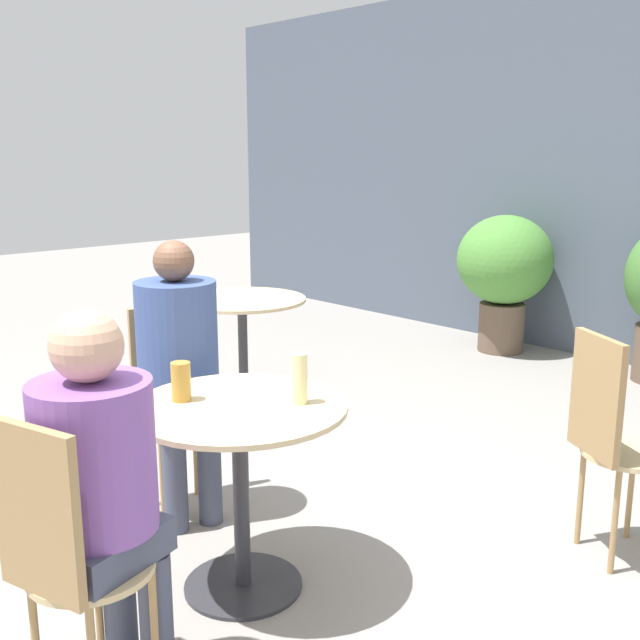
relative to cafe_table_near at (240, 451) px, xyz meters
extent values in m
plane|color=gray|center=(-0.13, -0.03, -0.55)|extent=(20.00, 20.00, 0.00)
cylinder|color=#2D2D33|center=(0.00, 0.00, -0.54)|extent=(0.45, 0.45, 0.01)
cylinder|color=#2D2D33|center=(0.00, 0.00, -0.19)|extent=(0.06, 0.06, 0.69)
cylinder|color=#CCB284|center=(0.00, 0.00, 0.17)|extent=(0.79, 0.79, 0.02)
cylinder|color=#2D2D33|center=(-1.60, 1.23, -0.54)|extent=(0.45, 0.45, 0.01)
cylinder|color=#2D2D33|center=(-1.60, 1.23, -0.19)|extent=(0.06, 0.06, 0.69)
cylinder|color=#CCB284|center=(-1.60, 1.23, 0.17)|extent=(0.80, 0.80, 0.02)
cylinder|color=tan|center=(-0.69, 0.17, -0.11)|extent=(0.36, 0.36, 0.02)
cylinder|color=#9E7A4C|center=(-0.78, 0.32, -0.33)|extent=(0.02, 0.02, 0.43)
cylinder|color=#9E7A4C|center=(-0.84, 0.09, -0.33)|extent=(0.02, 0.02, 0.43)
cylinder|color=#9E7A4C|center=(-0.55, 0.26, -0.33)|extent=(0.02, 0.02, 0.43)
cylinder|color=#9E7A4C|center=(-0.61, 0.03, -0.33)|extent=(0.02, 0.02, 0.43)
cube|color=#9E7A4C|center=(-0.85, 0.21, 0.14)|extent=(0.10, 0.31, 0.48)
cylinder|color=tan|center=(0.20, -0.69, -0.11)|extent=(0.36, 0.36, 0.02)
cylinder|color=#9E7A4C|center=(0.05, -0.61, -0.33)|extent=(0.02, 0.02, 0.43)
cylinder|color=#9E7A4C|center=(0.28, -0.54, -0.33)|extent=(0.02, 0.02, 0.43)
cube|color=#9E7A4C|center=(0.24, -0.85, 0.14)|extent=(0.31, 0.11, 0.48)
cylinder|color=tan|center=(0.87, 1.27, -0.11)|extent=(0.36, 0.36, 0.02)
cylinder|color=#9E7A4C|center=(0.71, 1.23, -0.33)|extent=(0.02, 0.02, 0.43)
cylinder|color=#9E7A4C|center=(0.91, 1.11, -0.33)|extent=(0.02, 0.02, 0.43)
cylinder|color=#9E7A4C|center=(0.83, 1.43, -0.33)|extent=(0.02, 0.02, 0.43)
cube|color=#9E7A4C|center=(0.79, 1.13, 0.14)|extent=(0.28, 0.18, 0.48)
cylinder|color=#42475B|center=(-0.55, 0.06, -0.33)|extent=(0.11, 0.11, 0.43)
cylinder|color=#42475B|center=(-0.51, 0.21, -0.33)|extent=(0.11, 0.11, 0.43)
cube|color=#42475B|center=(-0.65, 0.16, -0.04)|extent=(0.40, 0.37, 0.11)
cylinder|color=#384C84|center=(-0.65, 0.16, 0.27)|extent=(0.35, 0.35, 0.52)
sphere|color=brown|center=(-0.65, 0.16, 0.62)|extent=(0.18, 0.18, 0.18)
cylinder|color=#42475B|center=(0.22, -0.50, -0.33)|extent=(0.10, 0.10, 0.43)
cylinder|color=#42475B|center=(0.08, -0.55, -0.33)|extent=(0.10, 0.10, 0.43)
cube|color=#42475B|center=(0.19, -0.65, -0.04)|extent=(0.37, 0.40, 0.10)
cylinder|color=#7A4C9E|center=(0.19, -0.65, 0.23)|extent=(0.35, 0.35, 0.44)
sphere|color=tan|center=(0.19, -0.65, 0.55)|extent=(0.20, 0.20, 0.20)
cylinder|color=beige|center=(0.14, 0.17, 0.27)|extent=(0.06, 0.06, 0.19)
cylinder|color=#B28433|center=(-0.18, -0.12, 0.25)|extent=(0.07, 0.07, 0.14)
cylinder|color=brown|center=(-1.30, 3.68, -0.35)|extent=(0.37, 0.37, 0.40)
ellipsoid|color=#4C8938|center=(-1.30, 3.68, 0.21)|extent=(0.77, 0.77, 0.72)
camera|label=1|loc=(2.06, -1.54, 1.07)|focal=42.00mm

